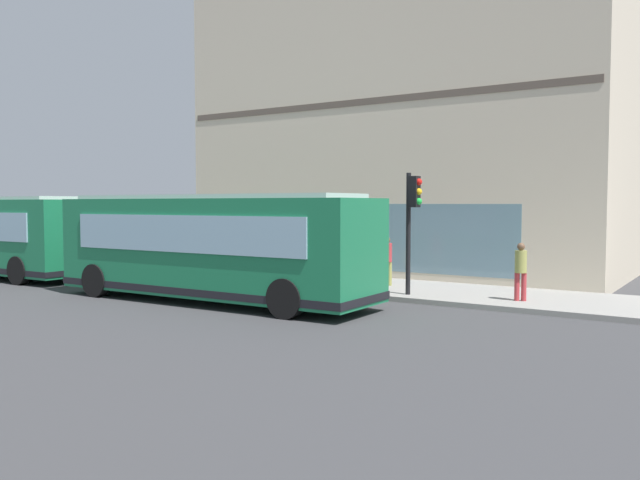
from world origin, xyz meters
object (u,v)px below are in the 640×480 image
(pedestrian_walking_along_curb, at_px, (521,268))
(pedestrian_near_hydrant, at_px, (149,244))
(pedestrian_by_light_pole, at_px, (269,251))
(pedestrian_near_building_entrance, at_px, (387,258))
(fire_hydrant, at_px, (316,274))
(city_bus_nearside, at_px, (211,248))
(traffic_light_near_corner, at_px, (412,210))

(pedestrian_walking_along_curb, relative_size, pedestrian_near_hydrant, 0.88)
(pedestrian_by_light_pole, height_order, pedestrian_walking_along_curb, pedestrian_by_light_pole)
(pedestrian_near_building_entrance, bearing_deg, pedestrian_by_light_pole, 90.50)
(pedestrian_by_light_pole, distance_m, pedestrian_near_hydrant, 5.37)
(pedestrian_walking_along_curb, relative_size, pedestrian_near_building_entrance, 1.00)
(fire_hydrant, xyz_separation_m, pedestrian_near_building_entrance, (1.28, -1.92, 0.55))
(pedestrian_near_hydrant, height_order, pedestrian_near_building_entrance, pedestrian_near_hydrant)
(fire_hydrant, height_order, pedestrian_by_light_pole, pedestrian_by_light_pole)
(pedestrian_walking_along_curb, xyz_separation_m, pedestrian_near_hydrant, (-0.07, 14.68, 0.14))
(fire_hydrant, height_order, pedestrian_walking_along_curb, pedestrian_walking_along_curb)
(city_bus_nearside, distance_m, pedestrian_walking_along_curb, 8.65)
(pedestrian_near_hydrant, bearing_deg, traffic_light_near_corner, -92.39)
(traffic_light_near_corner, height_order, pedestrian_near_building_entrance, traffic_light_near_corner)
(fire_hydrant, bearing_deg, pedestrian_near_building_entrance, -56.28)
(traffic_light_near_corner, bearing_deg, pedestrian_near_building_entrance, 46.94)
(fire_hydrant, xyz_separation_m, pedestrian_walking_along_curb, (0.34, -6.52, 0.55))
(pedestrian_by_light_pole, distance_m, pedestrian_near_building_entrance, 4.81)
(pedestrian_near_hydrant, xyz_separation_m, pedestrian_near_building_entrance, (1.01, -10.08, -0.14))
(fire_hydrant, bearing_deg, city_bus_nearside, 163.22)
(city_bus_nearside, xyz_separation_m, pedestrian_by_light_pole, (4.94, 1.77, -0.46))
(traffic_light_near_corner, distance_m, pedestrian_by_light_pole, 6.75)
(pedestrian_walking_along_curb, distance_m, pedestrian_near_building_entrance, 4.69)
(city_bus_nearside, relative_size, fire_hydrant, 13.64)
(city_bus_nearside, relative_size, pedestrian_near_hydrant, 5.57)
(city_bus_nearside, relative_size, pedestrian_walking_along_curb, 6.33)
(pedestrian_by_light_pole, bearing_deg, pedestrian_near_building_entrance, -89.50)
(fire_hydrant, xyz_separation_m, pedestrian_near_hydrant, (0.27, 8.17, 0.69))
(city_bus_nearside, bearing_deg, pedestrian_near_building_entrance, -31.34)
(city_bus_nearside, height_order, pedestrian_walking_along_curb, city_bus_nearside)
(fire_hydrant, xyz_separation_m, pedestrian_by_light_pole, (1.24, 2.89, 0.59))
(fire_hydrant, relative_size, pedestrian_walking_along_curb, 0.46)
(pedestrian_walking_along_curb, height_order, pedestrian_near_building_entrance, pedestrian_walking_along_curb)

